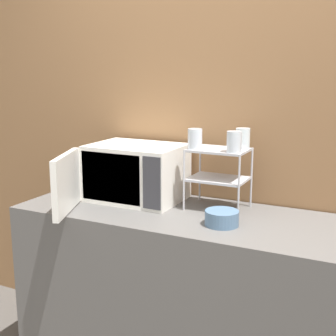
# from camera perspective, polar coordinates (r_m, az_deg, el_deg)

# --- Properties ---
(wall_back) EXTENTS (8.00, 0.06, 2.60)m
(wall_back) POSITION_cam_1_polar(r_m,az_deg,el_deg) (2.56, 8.30, 4.80)
(wall_back) COLOR olive
(wall_back) RESTS_ON ground_plane
(counter) EXTENTS (2.00, 0.64, 0.91)m
(counter) POSITION_cam_1_polar(r_m,az_deg,el_deg) (2.49, 4.98, -15.90)
(counter) COLOR #595654
(counter) RESTS_ON ground_plane
(microwave) EXTENTS (0.52, 0.73, 0.30)m
(microwave) POSITION_cam_1_polar(r_m,az_deg,el_deg) (2.55, -4.31, -0.59)
(microwave) COLOR silver
(microwave) RESTS_ON counter
(dish_rack) EXTENTS (0.30, 0.22, 0.31)m
(dish_rack) POSITION_cam_1_polar(r_m,az_deg,el_deg) (2.39, 6.16, 0.28)
(dish_rack) COLOR #B2B2B7
(dish_rack) RESTS_ON counter
(glass_front_left) EXTENTS (0.07, 0.07, 0.10)m
(glass_front_left) POSITION_cam_1_polar(r_m,az_deg,el_deg) (2.34, 3.31, 3.56)
(glass_front_left) COLOR silver
(glass_front_left) RESTS_ON dish_rack
(glass_back_right) EXTENTS (0.07, 0.07, 0.10)m
(glass_back_right) POSITION_cam_1_polar(r_m,az_deg,el_deg) (2.39, 9.10, 3.60)
(glass_back_right) COLOR silver
(glass_back_right) RESTS_ON dish_rack
(glass_front_right) EXTENTS (0.07, 0.07, 0.10)m
(glass_front_right) POSITION_cam_1_polar(r_m,az_deg,el_deg) (2.27, 8.06, 3.17)
(glass_front_right) COLOR silver
(glass_front_right) RESTS_ON dish_rack
(bowl) EXTENTS (0.16, 0.16, 0.07)m
(bowl) POSITION_cam_1_polar(r_m,az_deg,el_deg) (2.18, 6.58, -6.10)
(bowl) COLOR slate
(bowl) RESTS_ON counter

